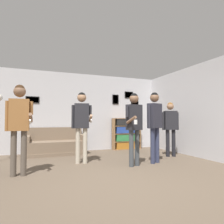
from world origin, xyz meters
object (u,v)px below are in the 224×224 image
at_px(person_spectator_near_bookshelf, 155,119).
at_px(bookshelf, 126,134).
at_px(person_player_foreground_center, 82,119).
at_px(couch, 56,145).
at_px(person_player_foreground_left, 19,119).
at_px(person_watcher_holding_cup, 134,121).
at_px(person_spectator_far_right, 170,123).

bearing_deg(person_spectator_near_bookshelf, bookshelf, 81.81).
relative_size(person_player_foreground_center, person_spectator_near_bookshelf, 1.00).
relative_size(couch, person_spectator_near_bookshelf, 0.99).
xyz_separation_m(person_player_foreground_left, person_watcher_holding_cup, (2.47, -0.07, -0.04)).
bearing_deg(person_player_foreground_center, person_spectator_near_bookshelf, -19.88).
relative_size(bookshelf, person_player_foreground_center, 0.64).
xyz_separation_m(person_player_foreground_left, person_player_foreground_center, (1.38, 0.66, 0.00)).
bearing_deg(person_watcher_holding_cup, person_spectator_far_right, 24.05).
xyz_separation_m(bookshelf, person_spectator_far_right, (0.59, -1.81, 0.41)).
xyz_separation_m(person_watcher_holding_cup, person_spectator_near_bookshelf, (0.64, 0.11, 0.05)).
relative_size(person_player_foreground_left, person_spectator_far_right, 1.11).
bearing_deg(person_player_foreground_left, couch, 67.71).
height_order(couch, person_spectator_far_right, person_spectator_far_right).
height_order(person_player_foreground_left, person_spectator_far_right, person_player_foreground_left).
bearing_deg(person_spectator_near_bookshelf, person_spectator_far_right, 32.30).
xyz_separation_m(person_player_foreground_center, person_spectator_near_bookshelf, (1.73, -0.63, 0.00)).
height_order(bookshelf, person_watcher_holding_cup, person_watcher_holding_cup).
relative_size(person_player_foreground_left, person_watcher_holding_cup, 1.03).
height_order(person_player_foreground_center, person_spectator_far_right, person_player_foreground_center).
bearing_deg(bookshelf, person_watcher_holding_cup, -111.39).
height_order(person_spectator_near_bookshelf, person_spectator_far_right, person_spectator_near_bookshelf).
bearing_deg(person_spectator_far_right, person_spectator_near_bookshelf, -147.70).
bearing_deg(person_player_foreground_left, person_watcher_holding_cup, -1.69).
height_order(person_player_foreground_left, person_watcher_holding_cup, person_player_foreground_left).
distance_m(person_player_foreground_center, person_spectator_far_right, 2.67).
bearing_deg(person_player_foreground_left, person_spectator_near_bookshelf, 0.69).
bearing_deg(couch, person_watcher_holding_cup, -56.04).
distance_m(bookshelf, person_spectator_far_right, 1.95).
xyz_separation_m(couch, person_watcher_holding_cup, (1.55, -2.31, 0.78)).
bearing_deg(person_spectator_near_bookshelf, person_player_foreground_left, -179.31).
distance_m(person_spectator_near_bookshelf, person_spectator_far_right, 1.11).
relative_size(person_player_foreground_center, person_spectator_far_right, 1.11).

